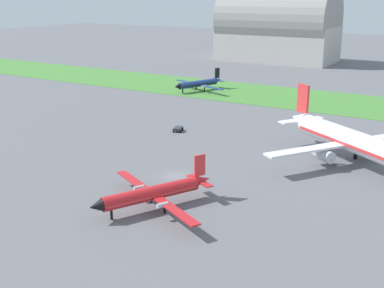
% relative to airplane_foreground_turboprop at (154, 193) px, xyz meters
% --- Properties ---
extents(ground_plane, '(600.00, 600.00, 0.00)m').
position_rel_airplane_foreground_turboprop_xyz_m(ground_plane, '(-4.08, 11.59, -2.29)').
color(ground_plane, slate).
extents(grass_taxiway_strip, '(360.00, 28.00, 0.08)m').
position_rel_airplane_foreground_turboprop_xyz_m(grass_taxiway_strip, '(-4.08, 78.48, -2.25)').
color(grass_taxiway_strip, '#478438').
rests_on(grass_taxiway_strip, ground_plane).
extents(airplane_foreground_turboprop, '(19.26, 16.75, 6.27)m').
position_rel_airplane_foreground_turboprop_xyz_m(airplane_foreground_turboprop, '(0.00, 0.00, 0.00)').
color(airplane_foreground_turboprop, red).
rests_on(airplane_foreground_turboprop, ground_plane).
extents(airplane_taxiing_turboprop, '(19.58, 16.96, 6.13)m').
position_rel_airplane_foreground_turboprop_xyz_m(airplane_taxiing_turboprop, '(-36.10, 73.63, -0.05)').
color(airplane_taxiing_turboprop, navy).
rests_on(airplane_taxiing_turboprop, ground_plane).
extents(airplane_midfield_jet, '(28.00, 27.91, 11.35)m').
position_rel_airplane_foreground_turboprop_xyz_m(airplane_midfield_jet, '(17.29, 31.69, 1.79)').
color(airplane_midfield_jet, white).
rests_on(airplane_midfield_jet, ground_plane).
extents(baggage_cart_near_gate, '(2.40, 2.80, 0.90)m').
position_rel_airplane_foreground_turboprop_xyz_m(baggage_cart_near_gate, '(-17.74, 33.68, -1.72)').
color(baggage_cart_near_gate, '#2D333D').
rests_on(baggage_cart_near_gate, ground_plane).
extents(hangar_distant, '(47.30, 27.76, 30.90)m').
position_rel_airplane_foreground_turboprop_xyz_m(hangar_distant, '(-41.89, 148.67, 11.54)').
color(hangar_distant, '#BCB7B2').
rests_on(hangar_distant, ground_plane).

